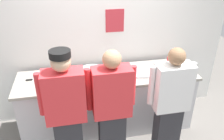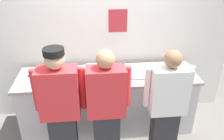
{
  "view_description": "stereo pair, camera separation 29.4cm",
  "coord_description": "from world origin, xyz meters",
  "px_view_note": "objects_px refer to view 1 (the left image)",
  "views": [
    {
      "loc": [
        -0.51,
        -2.51,
        2.55
      ],
      "look_at": [
        0.06,
        0.37,
        1.02
      ],
      "focal_mm": 37.0,
      "sensor_mm": 36.0,
      "label": 1
    },
    {
      "loc": [
        -0.22,
        -2.55,
        2.55
      ],
      "look_at": [
        0.06,
        0.37,
        1.02
      ],
      "focal_mm": 37.0,
      "sensor_mm": 36.0,
      "label": 2
    }
  ],
  "objects_px": {
    "mixing_bowl_steel": "(92,72)",
    "sheet_tray": "(141,73)",
    "plate_stack_front": "(63,79)",
    "deli_cup": "(109,78)",
    "chef_center": "(112,109)",
    "chefs_knife": "(34,80)",
    "chef_far_right": "(170,103)",
    "ramekin_orange_sauce": "(89,83)",
    "chef_near_left": "(66,112)",
    "squeeze_bottle_primary": "(169,61)",
    "ramekin_green_sauce": "(53,76)"
  },
  "relations": [
    {
      "from": "mixing_bowl_steel",
      "to": "sheet_tray",
      "type": "bearing_deg",
      "value": -6.91
    },
    {
      "from": "deli_cup",
      "to": "chefs_knife",
      "type": "distance_m",
      "value": 1.04
    },
    {
      "from": "chef_center",
      "to": "chef_far_right",
      "type": "bearing_deg",
      "value": -0.44
    },
    {
      "from": "squeeze_bottle_primary",
      "to": "chefs_knife",
      "type": "bearing_deg",
      "value": -178.41
    },
    {
      "from": "deli_cup",
      "to": "chef_near_left",
      "type": "bearing_deg",
      "value": -139.17
    },
    {
      "from": "plate_stack_front",
      "to": "mixing_bowl_steel",
      "type": "height_order",
      "value": "mixing_bowl_steel"
    },
    {
      "from": "sheet_tray",
      "to": "ramekin_orange_sauce",
      "type": "relative_size",
      "value": 4.11
    },
    {
      "from": "mixing_bowl_steel",
      "to": "chefs_knife",
      "type": "relative_size",
      "value": 1.2
    },
    {
      "from": "sheet_tray",
      "to": "deli_cup",
      "type": "distance_m",
      "value": 0.54
    },
    {
      "from": "ramekin_green_sauce",
      "to": "chefs_knife",
      "type": "distance_m",
      "value": 0.25
    },
    {
      "from": "chef_near_left",
      "to": "chefs_knife",
      "type": "relative_size",
      "value": 6.01
    },
    {
      "from": "chef_far_right",
      "to": "mixing_bowl_steel",
      "type": "bearing_deg",
      "value": 140.77
    },
    {
      "from": "plate_stack_front",
      "to": "squeeze_bottle_primary",
      "type": "xyz_separation_m",
      "value": [
        1.62,
        0.18,
        0.04
      ]
    },
    {
      "from": "sheet_tray",
      "to": "chefs_knife",
      "type": "height_order",
      "value": "sheet_tray"
    },
    {
      "from": "squeeze_bottle_primary",
      "to": "ramekin_orange_sauce",
      "type": "xyz_separation_m",
      "value": [
        -1.28,
        -0.31,
        -0.06
      ]
    },
    {
      "from": "chef_near_left",
      "to": "plate_stack_front",
      "type": "xyz_separation_m",
      "value": [
        -0.02,
        0.63,
        0.09
      ]
    },
    {
      "from": "chefs_knife",
      "to": "mixing_bowl_steel",
      "type": "bearing_deg",
      "value": -1.25
    },
    {
      "from": "sheet_tray",
      "to": "chefs_knife",
      "type": "relative_size",
      "value": 1.61
    },
    {
      "from": "chef_near_left",
      "to": "mixing_bowl_steel",
      "type": "distance_m",
      "value": 0.84
    },
    {
      "from": "ramekin_green_sauce",
      "to": "ramekin_orange_sauce",
      "type": "bearing_deg",
      "value": -30.79
    },
    {
      "from": "squeeze_bottle_primary",
      "to": "ramekin_green_sauce",
      "type": "relative_size",
      "value": 1.67
    },
    {
      "from": "chef_center",
      "to": "deli_cup",
      "type": "height_order",
      "value": "chef_center"
    },
    {
      "from": "chef_far_right",
      "to": "squeeze_bottle_primary",
      "type": "xyz_separation_m",
      "value": [
        0.31,
        0.81,
        0.19
      ]
    },
    {
      "from": "squeeze_bottle_primary",
      "to": "chef_far_right",
      "type": "bearing_deg",
      "value": -110.96
    },
    {
      "from": "mixing_bowl_steel",
      "to": "sheet_tray",
      "type": "relative_size",
      "value": 0.74
    },
    {
      "from": "chef_center",
      "to": "squeeze_bottle_primary",
      "type": "bearing_deg",
      "value": 37.16
    },
    {
      "from": "squeeze_bottle_primary",
      "to": "chefs_knife",
      "type": "relative_size",
      "value": 0.65
    },
    {
      "from": "chef_near_left",
      "to": "deli_cup",
      "type": "relative_size",
      "value": 17.33
    },
    {
      "from": "chef_center",
      "to": "chef_far_right",
      "type": "distance_m",
      "value": 0.75
    },
    {
      "from": "squeeze_bottle_primary",
      "to": "deli_cup",
      "type": "height_order",
      "value": "squeeze_bottle_primary"
    },
    {
      "from": "mixing_bowl_steel",
      "to": "sheet_tray",
      "type": "height_order",
      "value": "mixing_bowl_steel"
    },
    {
      "from": "chef_near_left",
      "to": "ramekin_orange_sauce",
      "type": "distance_m",
      "value": 0.59
    },
    {
      "from": "ramekin_green_sauce",
      "to": "chef_far_right",
      "type": "bearing_deg",
      "value": -28.42
    },
    {
      "from": "mixing_bowl_steel",
      "to": "ramekin_green_sauce",
      "type": "bearing_deg",
      "value": 174.66
    },
    {
      "from": "chef_far_right",
      "to": "ramekin_orange_sauce",
      "type": "relative_size",
      "value": 14.6
    },
    {
      "from": "chef_center",
      "to": "mixing_bowl_steel",
      "type": "height_order",
      "value": "chef_center"
    },
    {
      "from": "chef_far_right",
      "to": "plate_stack_front",
      "type": "distance_m",
      "value": 1.46
    },
    {
      "from": "sheet_tray",
      "to": "ramekin_orange_sauce",
      "type": "xyz_separation_m",
      "value": [
        -0.79,
        -0.15,
        0.01
      ]
    },
    {
      "from": "mixing_bowl_steel",
      "to": "ramekin_orange_sauce",
      "type": "bearing_deg",
      "value": -104.91
    },
    {
      "from": "chef_center",
      "to": "deli_cup",
      "type": "distance_m",
      "value": 0.53
    },
    {
      "from": "deli_cup",
      "to": "chefs_knife",
      "type": "bearing_deg",
      "value": 166.62
    },
    {
      "from": "chefs_knife",
      "to": "sheet_tray",
      "type": "bearing_deg",
      "value": -3.94
    },
    {
      "from": "chef_center",
      "to": "deli_cup",
      "type": "relative_size",
      "value": 16.88
    },
    {
      "from": "chef_center",
      "to": "plate_stack_front",
      "type": "distance_m",
      "value": 0.85
    },
    {
      "from": "chef_near_left",
      "to": "chef_center",
      "type": "xyz_separation_m",
      "value": [
        0.54,
        0.0,
        -0.03
      ]
    },
    {
      "from": "chef_far_right",
      "to": "plate_stack_front",
      "type": "height_order",
      "value": "chef_far_right"
    },
    {
      "from": "chefs_knife",
      "to": "deli_cup",
      "type": "bearing_deg",
      "value": -13.38
    },
    {
      "from": "plate_stack_front",
      "to": "ramekin_orange_sauce",
      "type": "distance_m",
      "value": 0.37
    },
    {
      "from": "plate_stack_front",
      "to": "deli_cup",
      "type": "relative_size",
      "value": 2.01
    },
    {
      "from": "chef_far_right",
      "to": "chef_center",
      "type": "bearing_deg",
      "value": 179.56
    }
  ]
}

